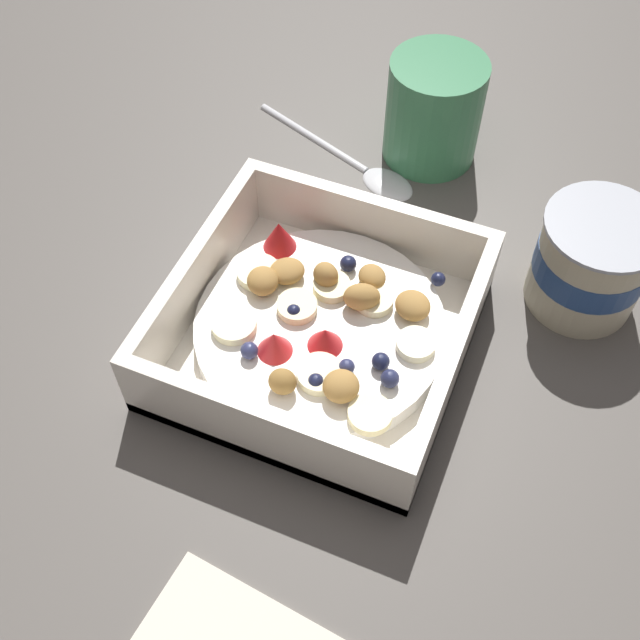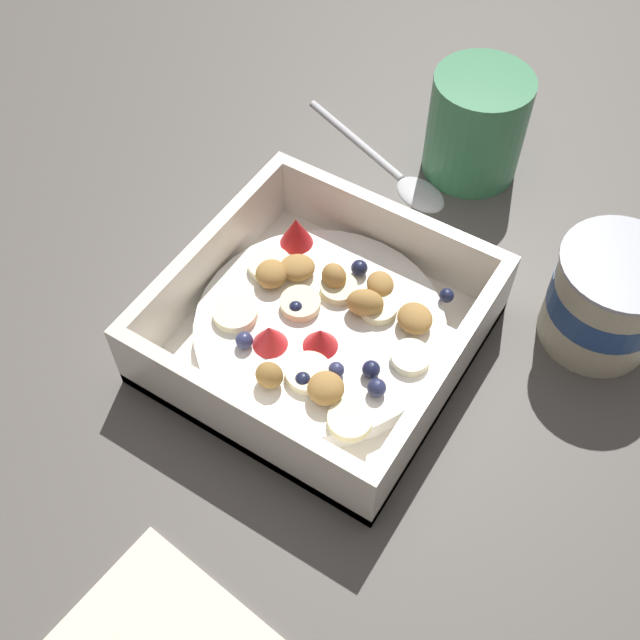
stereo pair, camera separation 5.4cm
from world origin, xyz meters
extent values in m
plane|color=#56514C|center=(0.00, 0.00, 0.00)|extent=(2.40, 2.40, 0.00)
cube|color=white|center=(-0.01, 0.02, 0.01)|extent=(0.20, 0.20, 0.01)
cube|color=white|center=(-0.01, -0.08, 0.03)|extent=(0.20, 0.01, 0.06)
cube|color=white|center=(-0.01, 0.11, 0.03)|extent=(0.20, 0.01, 0.06)
cube|color=white|center=(-0.10, 0.02, 0.03)|extent=(0.01, 0.18, 0.06)
cube|color=white|center=(0.09, 0.02, 0.03)|extent=(0.01, 0.18, 0.06)
cylinder|color=white|center=(-0.01, 0.02, 0.02)|extent=(0.18, 0.18, 0.02)
cylinder|color=#F4EAB7|center=(-0.04, 0.05, 0.03)|extent=(0.03, 0.03, 0.01)
cylinder|color=beige|center=(0.05, 0.08, 0.03)|extent=(0.04, 0.04, 0.01)
cylinder|color=#F4EAB7|center=(0.03, 0.04, 0.03)|extent=(0.04, 0.04, 0.01)
cylinder|color=#F7EFC6|center=(-0.01, 0.09, 0.03)|extent=(0.03, 0.03, 0.01)
cylinder|color=#F4EAB7|center=(-0.03, -0.04, 0.03)|extent=(0.04, 0.04, 0.01)
cylinder|color=beige|center=(-0.04, 0.02, 0.03)|extent=(0.03, 0.03, 0.01)
cylinder|color=#F4EAB7|center=(0.02, -0.03, 0.03)|extent=(0.03, 0.03, 0.01)
cylinder|color=beige|center=(-0.01, 0.00, 0.03)|extent=(0.03, 0.03, 0.01)
cone|color=red|center=(-0.06, -0.04, 0.04)|extent=(0.03, 0.03, 0.02)
cone|color=red|center=(0.01, 0.03, 0.04)|extent=(0.03, 0.03, 0.02)
cone|color=red|center=(0.02, 0.00, 0.04)|extent=(0.03, 0.03, 0.02)
sphere|color=#191E3D|center=(-0.06, 0.02, 0.03)|extent=(0.01, 0.01, 0.01)
sphere|color=#191E3D|center=(-0.07, 0.08, 0.03)|extent=(0.01, 0.01, 0.01)
sphere|color=#191E3D|center=(0.01, 0.07, 0.03)|extent=(0.01, 0.01, 0.01)
sphere|color=navy|center=(0.02, 0.05, 0.03)|extent=(0.01, 0.01, 0.01)
sphere|color=#191E3D|center=(-0.01, 0.00, 0.03)|extent=(0.01, 0.01, 0.01)
sphere|color=#191E3D|center=(0.04, 0.04, 0.03)|extent=(0.01, 0.01, 0.01)
sphere|color=navy|center=(0.03, -0.01, 0.03)|extent=(0.01, 0.01, 0.01)
sphere|color=#23284C|center=(0.02, 0.08, 0.03)|extent=(0.01, 0.01, 0.01)
ellipsoid|color=#AD7F42|center=(-0.03, 0.04, 0.04)|extent=(0.03, 0.03, 0.02)
ellipsoid|color=#AD7F42|center=(-0.02, -0.03, 0.03)|extent=(0.03, 0.03, 0.02)
ellipsoid|color=#AD7F42|center=(0.04, 0.05, 0.04)|extent=(0.03, 0.03, 0.02)
ellipsoid|color=#AD7F42|center=(-0.04, 0.01, 0.04)|extent=(0.02, 0.02, 0.02)
ellipsoid|color=#AD7F42|center=(-0.04, -0.02, 0.03)|extent=(0.03, 0.03, 0.01)
ellipsoid|color=#AD7F42|center=(-0.06, 0.04, 0.03)|extent=(0.03, 0.03, 0.01)
ellipsoid|color=olive|center=(0.05, 0.02, 0.04)|extent=(0.02, 0.02, 0.02)
ellipsoid|color=#AD7F42|center=(-0.04, 0.08, 0.03)|extent=(0.03, 0.03, 0.02)
ellipsoid|color=silver|center=(-0.18, 0.01, 0.00)|extent=(0.05, 0.06, 0.01)
cylinder|color=silver|center=(-0.21, -0.07, 0.00)|extent=(0.05, 0.12, 0.01)
cylinder|color=beige|center=(-0.12, 0.18, 0.04)|extent=(0.08, 0.08, 0.08)
cylinder|color=#2D5193|center=(-0.12, 0.18, 0.04)|extent=(0.08, 0.08, 0.02)
cylinder|color=#B7BCC6|center=(-0.12, 0.18, 0.08)|extent=(0.08, 0.08, 0.00)
cylinder|color=#3D8456|center=(-0.23, 0.03, 0.04)|extent=(0.08, 0.08, 0.09)
torus|color=#3D8456|center=(-0.28, 0.03, 0.05)|extent=(0.05, 0.02, 0.05)
camera|label=1|loc=(0.29, 0.14, 0.47)|focal=44.13mm
camera|label=2|loc=(0.26, 0.19, 0.47)|focal=44.13mm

